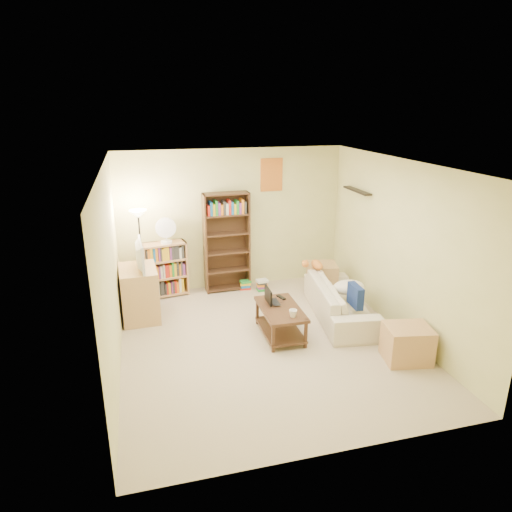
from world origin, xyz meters
name	(u,v)px	position (x,y,z in m)	size (l,w,h in m)	color
room	(268,232)	(0.00, 0.01, 1.62)	(4.50, 4.54, 2.52)	beige
sofa	(340,300)	(1.35, 0.49, 0.28)	(1.01, 1.99, 0.56)	beige
navy_pillow	(355,296)	(1.38, 0.07, 0.53)	(0.37, 0.11, 0.33)	navy
cream_blanket	(349,287)	(1.49, 0.52, 0.48)	(0.51, 0.37, 0.22)	white
tabby_cat	(315,264)	(1.21, 1.25, 0.63)	(0.44, 0.20, 0.15)	orange
coffee_table	(280,317)	(0.25, 0.15, 0.29)	(0.56, 1.00, 0.44)	#472A1B
laptop	(278,302)	(0.26, 0.32, 0.45)	(0.19, 0.29, 0.02)	black
laptop_screen	(268,295)	(0.12, 0.33, 0.57)	(0.01, 0.33, 0.22)	white
mug	(293,313)	(0.32, -0.17, 0.49)	(0.15, 0.15, 0.10)	white
tv_remote	(281,297)	(0.36, 0.48, 0.45)	(0.05, 0.18, 0.02)	black
tv_stand	(140,293)	(-1.70, 1.27, 0.41)	(0.55, 0.77, 0.83)	tan
television	(136,255)	(-1.70, 1.27, 1.04)	(0.13, 0.76, 0.43)	black
tall_bookshelf	(227,240)	(-0.15, 2.04, 0.94)	(0.81, 0.30, 1.78)	#48301B
short_bookshelf	(165,270)	(-1.25, 2.05, 0.48)	(0.79, 0.42, 0.97)	tan
desk_fan	(166,230)	(-1.19, 2.00, 1.20)	(0.34, 0.19, 0.45)	white
floor_lamp	(139,230)	(-1.62, 1.71, 1.30)	(0.28, 0.28, 1.64)	black
side_table	(322,279)	(1.43, 1.43, 0.28)	(0.49, 0.49, 0.56)	tan
end_cabinet	(407,344)	(1.65, -0.92, 0.24)	(0.57, 0.48, 0.48)	tan
book_stacks	(255,285)	(0.32, 1.89, 0.10)	(0.48, 0.29, 0.21)	red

